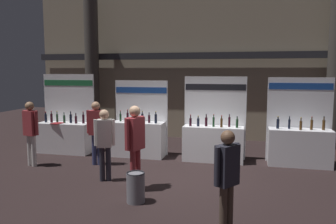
% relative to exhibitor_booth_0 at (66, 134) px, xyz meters
% --- Properties ---
extents(ground_plane, '(26.94, 26.94, 0.00)m').
position_rel_exhibitor_booth_0_xyz_m(ground_plane, '(4.04, -1.87, -0.60)').
color(ground_plane, black).
extents(hall_colonnade, '(13.47, 1.08, 5.69)m').
position_rel_exhibitor_booth_0_xyz_m(hall_colonnade, '(4.04, 3.22, 2.22)').
color(hall_colonnade, gray).
rests_on(hall_colonnade, ground_plane).
extents(exhibitor_booth_0, '(1.74, 0.73, 2.47)m').
position_rel_exhibitor_booth_0_xyz_m(exhibitor_booth_0, '(0.00, 0.00, 0.00)').
color(exhibitor_booth_0, white).
rests_on(exhibitor_booth_0, ground_plane).
extents(exhibitor_booth_1, '(1.67, 0.66, 2.29)m').
position_rel_exhibitor_booth_0_xyz_m(exhibitor_booth_1, '(2.40, 0.09, 0.01)').
color(exhibitor_booth_1, white).
rests_on(exhibitor_booth_1, ground_plane).
extents(exhibitor_booth_2, '(1.80, 0.66, 2.42)m').
position_rel_exhibitor_booth_0_xyz_m(exhibitor_booth_2, '(4.67, 0.09, 0.01)').
color(exhibitor_booth_2, white).
rests_on(exhibitor_booth_2, ground_plane).
extents(exhibitor_booth_3, '(1.73, 0.66, 2.40)m').
position_rel_exhibitor_booth_0_xyz_m(exhibitor_booth_3, '(7.00, 0.14, 0.01)').
color(exhibitor_booth_3, white).
rests_on(exhibitor_booth_3, ground_plane).
extents(trash_bin, '(0.36, 0.36, 0.61)m').
position_rel_exhibitor_booth_0_xyz_m(trash_bin, '(3.49, -3.40, -0.30)').
color(trash_bin, slate).
rests_on(trash_bin, ground_plane).
extents(visitor_1, '(0.36, 0.56, 1.84)m').
position_rel_exhibitor_booth_0_xyz_m(visitor_1, '(3.24, -2.68, 0.52)').
color(visitor_1, maroon).
rests_on(visitor_1, ground_plane).
extents(visitor_2, '(0.47, 0.34, 1.70)m').
position_rel_exhibitor_booth_0_xyz_m(visitor_2, '(2.38, -2.32, 0.40)').
color(visitor_2, '#23232D').
rests_on(visitor_2, ground_plane).
extents(visitor_3, '(0.53, 0.30, 1.75)m').
position_rel_exhibitor_booth_0_xyz_m(visitor_3, '(1.59, -1.10, 0.45)').
color(visitor_3, navy).
rests_on(visitor_3, ground_plane).
extents(visitor_4, '(0.50, 0.30, 1.76)m').
position_rel_exhibitor_booth_0_xyz_m(visitor_4, '(-0.09, -1.61, 0.44)').
color(visitor_4, silver).
rests_on(visitor_4, ground_plane).
extents(visitor_5, '(0.39, 0.45, 1.68)m').
position_rel_exhibitor_booth_0_xyz_m(visitor_5, '(5.31, -4.32, 0.39)').
color(visitor_5, '#47382D').
rests_on(visitor_5, ground_plane).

